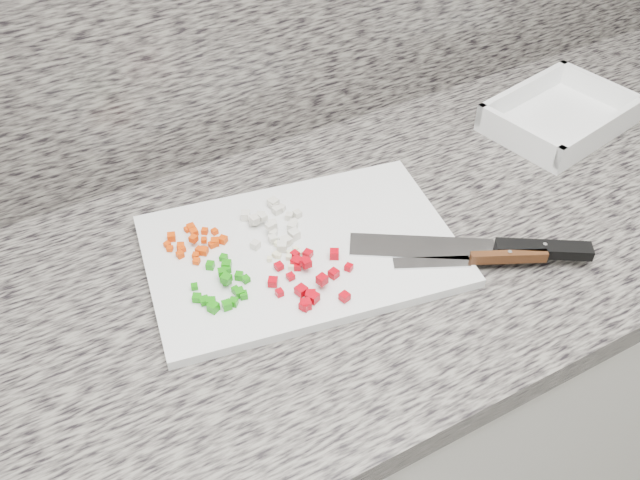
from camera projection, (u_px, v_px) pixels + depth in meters
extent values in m
cube|color=beige|center=(321.00, 436.00, 1.34)|extent=(3.92, 0.62, 0.86)
cube|color=slate|center=(321.00, 266.00, 1.04)|extent=(3.96, 0.64, 0.04)
cube|color=silver|center=(301.00, 250.00, 1.03)|extent=(0.48, 0.36, 0.01)
cube|color=#CE3A04|center=(204.00, 251.00, 1.01)|extent=(0.02, 0.02, 0.01)
cube|color=#CE3A04|center=(170.00, 248.00, 1.01)|extent=(0.01, 0.01, 0.01)
cube|color=#CE3A04|center=(181.00, 249.00, 1.01)|extent=(0.01, 0.01, 0.01)
cube|color=#CE3A04|center=(204.00, 240.00, 1.01)|extent=(0.01, 0.01, 0.01)
cube|color=#CE3A04|center=(205.00, 231.00, 1.04)|extent=(0.01, 0.01, 0.01)
cube|color=#CE3A04|center=(215.00, 231.00, 1.04)|extent=(0.01, 0.01, 0.01)
cube|color=#CE3A04|center=(171.00, 237.00, 1.03)|extent=(0.01, 0.01, 0.01)
cube|color=#CE3A04|center=(223.00, 240.00, 1.02)|extent=(0.02, 0.02, 0.01)
cube|color=#CE3A04|center=(212.00, 245.00, 1.02)|extent=(0.01, 0.01, 0.01)
cube|color=#CE3A04|center=(167.00, 245.00, 1.02)|extent=(0.01, 0.01, 0.01)
cube|color=#CE3A04|center=(191.00, 227.00, 1.04)|extent=(0.01, 0.01, 0.01)
cube|color=#CE3A04|center=(181.00, 246.00, 1.01)|extent=(0.01, 0.01, 0.01)
cube|color=#CE3A04|center=(196.00, 261.00, 0.99)|extent=(0.01, 0.01, 0.01)
cube|color=#CE3A04|center=(194.00, 239.00, 1.02)|extent=(0.01, 0.01, 0.01)
cube|color=#CE3A04|center=(215.00, 242.00, 1.02)|extent=(0.02, 0.02, 0.01)
cube|color=#CE3A04|center=(194.00, 232.00, 1.03)|extent=(0.01, 0.01, 0.01)
cube|color=#CE3A04|center=(180.00, 255.00, 1.00)|extent=(0.01, 0.01, 0.01)
cube|color=#CE3A04|center=(187.00, 229.00, 1.04)|extent=(0.01, 0.01, 0.01)
cube|color=#CE3A04|center=(196.00, 255.00, 1.00)|extent=(0.01, 0.01, 0.01)
cube|color=#CE3A04|center=(199.00, 250.00, 1.01)|extent=(0.01, 0.01, 0.01)
cube|color=beige|center=(273.00, 239.00, 1.03)|extent=(0.01, 0.01, 0.01)
cube|color=beige|center=(292.00, 226.00, 1.04)|extent=(0.02, 0.02, 0.01)
cube|color=beige|center=(282.00, 208.00, 1.08)|extent=(0.01, 0.01, 0.01)
cube|color=beige|center=(273.00, 233.00, 1.04)|extent=(0.02, 0.02, 0.01)
cube|color=beige|center=(277.00, 211.00, 1.07)|extent=(0.01, 0.01, 0.01)
cube|color=beige|center=(287.00, 241.00, 1.02)|extent=(0.01, 0.01, 0.01)
cube|color=beige|center=(253.00, 220.00, 1.05)|extent=(0.02, 0.02, 0.01)
cube|color=beige|center=(297.00, 214.00, 1.07)|extent=(0.01, 0.01, 0.01)
cube|color=beige|center=(294.00, 235.00, 1.03)|extent=(0.02, 0.02, 0.01)
cube|color=beige|center=(282.00, 247.00, 1.01)|extent=(0.02, 0.02, 0.01)
cube|color=beige|center=(285.00, 241.00, 1.02)|extent=(0.01, 0.01, 0.01)
cube|color=beige|center=(294.00, 222.00, 1.05)|extent=(0.01, 0.01, 0.01)
cube|color=beige|center=(255.00, 245.00, 1.02)|extent=(0.02, 0.02, 0.01)
cube|color=beige|center=(273.00, 205.00, 1.08)|extent=(0.01, 0.01, 0.01)
cube|color=beige|center=(246.00, 215.00, 1.06)|extent=(0.02, 0.02, 0.01)
cube|color=beige|center=(263.00, 217.00, 1.05)|extent=(0.01, 0.01, 0.01)
cube|color=beige|center=(273.00, 202.00, 1.08)|extent=(0.02, 0.02, 0.01)
cube|color=beige|center=(272.00, 224.00, 1.05)|extent=(0.02, 0.02, 0.01)
cube|color=beige|center=(289.00, 216.00, 1.06)|extent=(0.01, 0.01, 0.01)
cube|color=beige|center=(255.00, 220.00, 1.04)|extent=(0.01, 0.01, 0.01)
cube|color=beige|center=(269.00, 226.00, 1.03)|extent=(0.01, 0.01, 0.01)
cube|color=beige|center=(261.00, 215.00, 1.06)|extent=(0.02, 0.02, 0.01)
cube|color=#167E0B|center=(239.00, 293.00, 0.95)|extent=(0.01, 0.01, 0.01)
cube|color=#167E0B|center=(211.00, 302.00, 0.93)|extent=(0.02, 0.02, 0.01)
cube|color=#167E0B|center=(224.00, 275.00, 0.97)|extent=(0.01, 0.01, 0.01)
cube|color=#167E0B|center=(227.00, 270.00, 0.98)|extent=(0.01, 0.01, 0.01)
cube|color=#167E0B|center=(227.00, 265.00, 0.99)|extent=(0.02, 0.02, 0.01)
cube|color=#167E0B|center=(246.00, 279.00, 0.97)|extent=(0.01, 0.01, 0.01)
cube|color=#167E0B|center=(204.00, 300.00, 0.94)|extent=(0.01, 0.01, 0.01)
cube|color=#167E0B|center=(213.00, 307.00, 0.93)|extent=(0.02, 0.02, 0.01)
cube|color=#167E0B|center=(224.00, 258.00, 1.00)|extent=(0.01, 0.01, 0.01)
cube|color=#167E0B|center=(226.00, 279.00, 0.96)|extent=(0.01, 0.01, 0.01)
cube|color=#167E0B|center=(226.00, 279.00, 0.95)|extent=(0.02, 0.02, 0.01)
cube|color=#167E0B|center=(210.00, 265.00, 0.99)|extent=(0.01, 0.01, 0.01)
cube|color=#167E0B|center=(244.00, 295.00, 0.94)|extent=(0.01, 0.01, 0.01)
cube|color=#167E0B|center=(227.00, 305.00, 0.93)|extent=(0.01, 0.01, 0.01)
cube|color=#167E0B|center=(197.00, 298.00, 0.94)|extent=(0.02, 0.02, 0.01)
cube|color=#167E0B|center=(239.00, 276.00, 0.97)|extent=(0.01, 0.01, 0.01)
cube|color=#167E0B|center=(222.00, 272.00, 0.96)|extent=(0.01, 0.01, 0.01)
cube|color=#167E0B|center=(194.00, 286.00, 0.96)|extent=(0.01, 0.01, 0.01)
cube|color=#167E0B|center=(236.00, 290.00, 0.95)|extent=(0.01, 0.01, 0.01)
cube|color=#167E0B|center=(211.00, 305.00, 0.93)|extent=(0.01, 0.01, 0.01)
cube|color=#167E0B|center=(234.00, 302.00, 0.94)|extent=(0.01, 0.01, 0.01)
cube|color=#A8020E|center=(322.00, 280.00, 0.95)|extent=(0.02, 0.02, 0.01)
cube|color=#A8020E|center=(305.00, 262.00, 0.98)|extent=(0.02, 0.02, 0.01)
cube|color=#A8020E|center=(349.00, 267.00, 0.98)|extent=(0.01, 0.01, 0.01)
cube|color=#A8020E|center=(308.00, 254.00, 1.00)|extent=(0.02, 0.02, 0.01)
cube|color=#A8020E|center=(312.00, 294.00, 0.95)|extent=(0.01, 0.01, 0.01)
cube|color=#A8020E|center=(310.00, 296.00, 0.94)|extent=(0.02, 0.02, 0.01)
cube|color=#A8020E|center=(279.00, 266.00, 0.98)|extent=(0.01, 0.01, 0.01)
cube|color=#A8020E|center=(301.00, 290.00, 0.95)|extent=(0.02, 0.02, 0.01)
cube|color=#A8020E|center=(313.00, 297.00, 0.94)|extent=(0.02, 0.02, 0.01)
cube|color=#A8020E|center=(297.00, 267.00, 0.98)|extent=(0.01, 0.01, 0.01)
cube|color=#A8020E|center=(306.00, 304.00, 0.93)|extent=(0.02, 0.02, 0.01)
cube|color=#A8020E|center=(305.00, 305.00, 0.93)|extent=(0.02, 0.02, 0.01)
cube|color=#A8020E|center=(334.00, 274.00, 0.97)|extent=(0.02, 0.02, 0.01)
cube|color=#A8020E|center=(291.00, 276.00, 0.97)|extent=(0.01, 0.01, 0.01)
cube|color=#A8020E|center=(345.00, 297.00, 0.94)|extent=(0.01, 0.01, 0.01)
cube|color=#A8020E|center=(279.00, 293.00, 0.95)|extent=(0.01, 0.01, 0.01)
cube|color=#A8020E|center=(273.00, 282.00, 0.96)|extent=(0.02, 0.02, 0.01)
cube|color=#A8020E|center=(297.00, 262.00, 0.99)|extent=(0.02, 0.02, 0.01)
cube|color=#A8020E|center=(322.00, 279.00, 0.97)|extent=(0.01, 0.01, 0.01)
cube|color=#A8020E|center=(295.00, 254.00, 1.00)|extent=(0.01, 0.01, 0.01)
cube|color=#A8020E|center=(296.00, 262.00, 0.99)|extent=(0.02, 0.02, 0.01)
cube|color=#A8020E|center=(307.00, 263.00, 0.98)|extent=(0.01, 0.01, 0.01)
cube|color=#A8020E|center=(334.00, 254.00, 1.00)|extent=(0.02, 0.02, 0.01)
cube|color=beige|center=(299.00, 253.00, 1.01)|extent=(0.01, 0.01, 0.01)
cube|color=beige|center=(276.00, 255.00, 1.00)|extent=(0.01, 0.01, 0.01)
cube|color=beige|center=(269.00, 259.00, 1.00)|extent=(0.01, 0.01, 0.01)
cube|color=beige|center=(289.00, 257.00, 1.00)|extent=(0.01, 0.01, 0.01)
cube|color=beige|center=(296.00, 249.00, 1.01)|extent=(0.01, 0.01, 0.01)
cube|color=beige|center=(278.00, 256.00, 1.00)|extent=(0.01, 0.01, 0.01)
cube|color=beige|center=(277.00, 244.00, 1.02)|extent=(0.01, 0.01, 0.01)
cube|color=beige|center=(290.00, 253.00, 1.01)|extent=(0.01, 0.01, 0.01)
cube|color=beige|center=(292.00, 267.00, 0.99)|extent=(0.01, 0.01, 0.01)
cube|color=#BBBDC2|center=(422.00, 247.00, 1.02)|extent=(0.20, 0.15, 0.00)
cube|color=black|center=(544.00, 249.00, 1.01)|extent=(0.13, 0.09, 0.02)
cylinder|color=#BBBDC2|center=(545.00, 245.00, 1.00)|extent=(0.01, 0.01, 0.00)
cube|color=#BBBDC2|center=(432.00, 263.00, 1.00)|extent=(0.11, 0.07, 0.00)
cube|color=#4D2A13|center=(509.00, 257.00, 0.99)|extent=(0.10, 0.06, 0.02)
cylinder|color=#BBBDC2|center=(510.00, 252.00, 0.99)|extent=(0.01, 0.01, 0.00)
cube|color=white|center=(558.00, 123.00, 1.27)|extent=(0.28, 0.22, 0.01)
cube|color=white|center=(523.00, 92.00, 1.30)|extent=(0.24, 0.06, 0.04)
cube|color=white|center=(602.00, 131.00, 1.21)|extent=(0.24, 0.06, 0.04)
cube|color=white|center=(599.00, 89.00, 1.31)|extent=(0.05, 0.18, 0.04)
cube|color=white|center=(519.00, 135.00, 1.20)|extent=(0.05, 0.18, 0.04)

